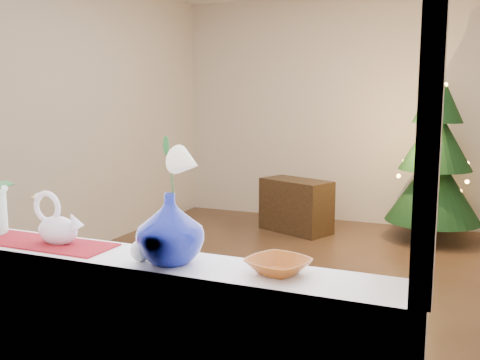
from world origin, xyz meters
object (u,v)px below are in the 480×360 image
object	(u,v)px
blue_vase	(170,223)
paperweight	(141,251)
side_table	(296,206)
swan	(57,220)
xmas_tree	(435,156)
amber_dish	(278,267)

from	to	relation	value
blue_vase	paperweight	size ratio (longest dim) A/B	3.63
paperweight	blue_vase	bearing A→B (deg)	15.28
paperweight	side_table	bearing A→B (deg)	99.81
swan	xmas_tree	size ratio (longest dim) A/B	0.13
swan	xmas_tree	distance (m)	4.45
blue_vase	paperweight	world-z (taller)	blue_vase
paperweight	amber_dish	bearing A→B (deg)	7.72
swan	paperweight	bearing A→B (deg)	-7.53
side_table	xmas_tree	bearing A→B (deg)	31.85
amber_dish	xmas_tree	size ratio (longest dim) A/B	0.09
side_table	paperweight	bearing A→B (deg)	-56.85
paperweight	amber_dish	world-z (taller)	paperweight
amber_dish	paperweight	bearing A→B (deg)	-172.28
blue_vase	paperweight	xyz separation A→B (m)	(-0.10, -0.03, -0.10)
paperweight	xmas_tree	world-z (taller)	xmas_tree
paperweight	amber_dish	size ratio (longest dim) A/B	0.46
blue_vase	amber_dish	bearing A→B (deg)	5.66
amber_dish	side_table	bearing A→B (deg)	106.29
amber_dish	xmas_tree	xyz separation A→B (m)	(0.24, 4.30, -0.05)
amber_dish	side_table	xyz separation A→B (m)	(-1.19, 4.09, -0.65)
blue_vase	amber_dish	world-z (taller)	blue_vase
xmas_tree	amber_dish	bearing A→B (deg)	-93.17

